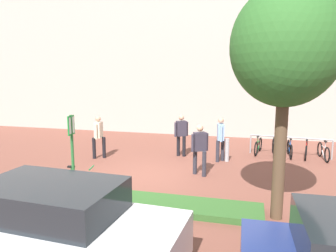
{
  "coord_description": "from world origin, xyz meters",
  "views": [
    {
      "loc": [
        3.33,
        -9.88,
        3.41
      ],
      "look_at": [
        0.14,
        2.33,
        1.34
      ],
      "focal_mm": 34.65,
      "sensor_mm": 36.0,
      "label": 1
    }
  ],
  "objects_px": {
    "bike_rack_cluster": "(290,148)",
    "person_casual_tan": "(99,134)",
    "bollard_steel": "(227,150)",
    "car_white_hatch": "(58,227)",
    "tree_sidewalk": "(286,48)",
    "person_suited_dark": "(200,147)",
    "person_suited_navy": "(181,133)",
    "person_shirt_blue": "(221,137)",
    "bike_at_sign": "(79,183)",
    "parking_sign_post": "(72,144)"
  },
  "relations": [
    {
      "from": "car_white_hatch",
      "to": "tree_sidewalk",
      "type": "bearing_deg",
      "value": 38.35
    },
    {
      "from": "parking_sign_post",
      "to": "bike_at_sign",
      "type": "distance_m",
      "value": 1.18
    },
    {
      "from": "tree_sidewalk",
      "to": "person_casual_tan",
      "type": "xyz_separation_m",
      "value": [
        -6.56,
        3.94,
        -2.97
      ]
    },
    {
      "from": "person_shirt_blue",
      "to": "person_suited_navy",
      "type": "height_order",
      "value": "same"
    },
    {
      "from": "parking_sign_post",
      "to": "person_casual_tan",
      "type": "height_order",
      "value": "parking_sign_post"
    },
    {
      "from": "bike_rack_cluster",
      "to": "person_suited_navy",
      "type": "distance_m",
      "value": 4.51
    },
    {
      "from": "bike_rack_cluster",
      "to": "person_casual_tan",
      "type": "distance_m",
      "value": 7.82
    },
    {
      "from": "bike_at_sign",
      "to": "car_white_hatch",
      "type": "xyz_separation_m",
      "value": [
        1.44,
        -3.15,
        0.41
      ]
    },
    {
      "from": "parking_sign_post",
      "to": "bike_at_sign",
      "type": "bearing_deg",
      "value": 82.69
    },
    {
      "from": "bike_rack_cluster",
      "to": "person_casual_tan",
      "type": "bearing_deg",
      "value": -163.36
    },
    {
      "from": "bollard_steel",
      "to": "car_white_hatch",
      "type": "relative_size",
      "value": 0.2
    },
    {
      "from": "bike_rack_cluster",
      "to": "person_shirt_blue",
      "type": "relative_size",
      "value": 1.85
    },
    {
      "from": "bike_at_sign",
      "to": "parking_sign_post",
      "type": "bearing_deg",
      "value": -97.31
    },
    {
      "from": "tree_sidewalk",
      "to": "person_suited_dark",
      "type": "bearing_deg",
      "value": 129.58
    },
    {
      "from": "person_suited_dark",
      "to": "bike_rack_cluster",
      "type": "bearing_deg",
      "value": 46.78
    },
    {
      "from": "parking_sign_post",
      "to": "bollard_steel",
      "type": "relative_size",
      "value": 2.57
    },
    {
      "from": "person_shirt_blue",
      "to": "person_suited_dark",
      "type": "relative_size",
      "value": 1.0
    },
    {
      "from": "person_shirt_blue",
      "to": "car_white_hatch",
      "type": "xyz_separation_m",
      "value": [
        -2.05,
        -7.74,
        -0.23
      ]
    },
    {
      "from": "person_suited_navy",
      "to": "bollard_steel",
      "type": "bearing_deg",
      "value": -10.66
    },
    {
      "from": "bollard_steel",
      "to": "person_suited_navy",
      "type": "height_order",
      "value": "person_suited_navy"
    },
    {
      "from": "person_shirt_blue",
      "to": "bike_rack_cluster",
      "type": "bearing_deg",
      "value": 28.72
    },
    {
      "from": "bike_rack_cluster",
      "to": "bollard_steel",
      "type": "bearing_deg",
      "value": -149.72
    },
    {
      "from": "person_casual_tan",
      "to": "person_suited_dark",
      "type": "distance_m",
      "value": 4.43
    },
    {
      "from": "tree_sidewalk",
      "to": "parking_sign_post",
      "type": "bearing_deg",
      "value": -179.06
    },
    {
      "from": "parking_sign_post",
      "to": "person_suited_navy",
      "type": "bearing_deg",
      "value": 70.16
    },
    {
      "from": "bollard_steel",
      "to": "person_shirt_blue",
      "type": "xyz_separation_m",
      "value": [
        -0.26,
        -0.05,
        0.53
      ]
    },
    {
      "from": "bike_at_sign",
      "to": "bike_rack_cluster",
      "type": "height_order",
      "value": "bike_at_sign"
    },
    {
      "from": "bike_at_sign",
      "to": "person_suited_dark",
      "type": "relative_size",
      "value": 0.96
    },
    {
      "from": "bike_rack_cluster",
      "to": "bollard_steel",
      "type": "distance_m",
      "value": 2.83
    },
    {
      "from": "parking_sign_post",
      "to": "person_suited_navy",
      "type": "distance_m",
      "value": 5.55
    },
    {
      "from": "tree_sidewalk",
      "to": "bike_at_sign",
      "type": "height_order",
      "value": "tree_sidewalk"
    },
    {
      "from": "person_suited_navy",
      "to": "person_suited_dark",
      "type": "distance_m",
      "value": 2.6
    },
    {
      "from": "tree_sidewalk",
      "to": "person_casual_tan",
      "type": "relative_size",
      "value": 3.1
    },
    {
      "from": "bike_at_sign",
      "to": "person_suited_navy",
      "type": "distance_m",
      "value": 5.37
    },
    {
      "from": "bike_rack_cluster",
      "to": "person_shirt_blue",
      "type": "distance_m",
      "value": 3.14
    },
    {
      "from": "person_suited_dark",
      "to": "bike_at_sign",
      "type": "bearing_deg",
      "value": -138.33
    },
    {
      "from": "person_casual_tan",
      "to": "person_suited_navy",
      "type": "xyz_separation_m",
      "value": [
        3.13,
        1.17,
        0.0
      ]
    },
    {
      "from": "car_white_hatch",
      "to": "person_shirt_blue",
      "type": "bearing_deg",
      "value": 75.14
    },
    {
      "from": "person_suited_dark",
      "to": "bollard_steel",
      "type": "bearing_deg",
      "value": 69.03
    },
    {
      "from": "bike_at_sign",
      "to": "person_suited_navy",
      "type": "bearing_deg",
      "value": 69.69
    },
    {
      "from": "person_suited_navy",
      "to": "car_white_hatch",
      "type": "relative_size",
      "value": 0.39
    },
    {
      "from": "tree_sidewalk",
      "to": "person_casual_tan",
      "type": "height_order",
      "value": "tree_sidewalk"
    },
    {
      "from": "bike_at_sign",
      "to": "bike_rack_cluster",
      "type": "bearing_deg",
      "value": 44.42
    },
    {
      "from": "bollard_steel",
      "to": "car_white_hatch",
      "type": "xyz_separation_m",
      "value": [
        -2.31,
        -7.79,
        0.31
      ]
    },
    {
      "from": "person_casual_tan",
      "to": "car_white_hatch",
      "type": "relative_size",
      "value": 0.39
    },
    {
      "from": "person_casual_tan",
      "to": "bollard_steel",
      "type": "bearing_deg",
      "value": 9.14
    },
    {
      "from": "tree_sidewalk",
      "to": "person_suited_dark",
      "type": "xyz_separation_m",
      "value": [
        -2.29,
        2.77,
        -2.97
      ]
    },
    {
      "from": "bike_at_sign",
      "to": "person_shirt_blue",
      "type": "bearing_deg",
      "value": 52.73
    },
    {
      "from": "car_white_hatch",
      "to": "person_casual_tan",
      "type": "bearing_deg",
      "value": 111.25
    },
    {
      "from": "bollard_steel",
      "to": "person_suited_navy",
      "type": "distance_m",
      "value": 2.01
    }
  ]
}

